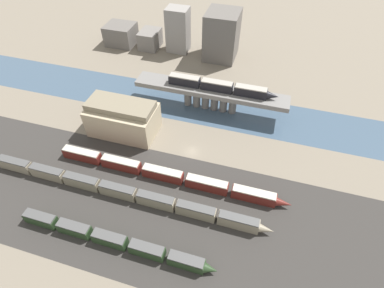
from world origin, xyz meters
name	(u,v)px	position (x,y,z in m)	size (l,w,h in m)	color
ground_plane	(192,151)	(0.00, 0.00, 0.00)	(400.00, 400.00, 0.00)	#756B5B
railbed_yard	(168,212)	(0.00, -24.00, 0.00)	(280.00, 42.00, 0.01)	#33302D
river_water	(210,108)	(0.00, 24.00, 0.00)	(320.00, 20.96, 0.01)	#3D5166
bridge	(210,94)	(0.00, 24.00, 6.73)	(56.97, 8.06, 8.90)	slate
train_on_bridge	(221,87)	(3.76, 24.00, 10.60)	(39.95, 3.15, 3.49)	black
train_yard_near	(114,240)	(-9.80, -36.59, 1.70)	(52.99, 2.80, 3.47)	#23381E
train_yard_mid	(122,192)	(-14.42, -22.60, 1.95)	(84.93, 2.67, 3.96)	gray
train_yard_far	(167,175)	(-3.89, -13.03, 1.81)	(72.19, 2.80, 3.70)	#5B1E19
warehouse_building	(123,118)	(-25.62, 3.13, 5.82)	(22.90, 13.29, 12.24)	tan
city_block_far_left	(121,34)	(-55.03, 61.73, 4.79)	(13.73, 12.27, 9.58)	#605B56
city_block_left	(150,39)	(-39.86, 62.43, 4.11)	(8.96, 11.59, 8.22)	slate
city_block_center	(178,30)	(-25.54, 63.39, 10.14)	(10.08, 8.29, 20.28)	gray
city_block_right	(222,35)	(-4.65, 63.20, 10.52)	(14.38, 15.75, 21.05)	#605B56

